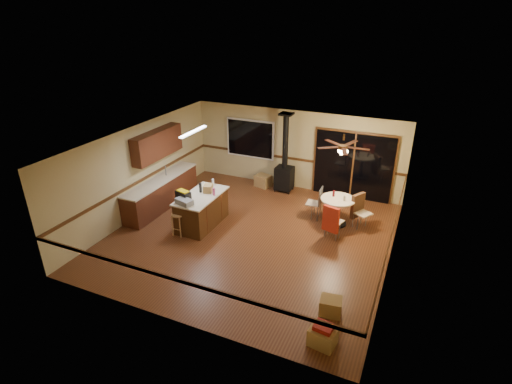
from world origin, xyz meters
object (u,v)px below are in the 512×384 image
Objects in this scene: chair_left at (317,200)px; box_corner_a at (323,336)px; blue_bucket at (193,232)px; chair_near at (331,219)px; dining_table at (337,207)px; box_corner_b at (331,306)px; chair_right at (358,206)px; wood_stove at (285,170)px; toolbox_black at (183,195)px; box_under_window at (263,181)px; kitchen_island at (202,210)px; toolbox_grey at (184,202)px; bar_stool at (179,224)px.

chair_left is 4.80m from box_corner_a.
chair_near is at bearing 21.29° from blue_bucket.
box_corner_b is at bearing -78.19° from dining_table.
box_corner_b is at bearing -86.76° from chair_right.
wood_stove is 2.68× the size of dining_table.
box_under_window is at bearing 76.85° from toolbox_black.
kitchen_island is 3.61× the size of toolbox_grey.
dining_table is 1.90× the size of box_under_window.
chair_right is (0.49, 1.02, 0.00)m from chair_near.
kitchen_island is 0.74m from blue_bucket.
toolbox_black reaches higher than chair_right.
toolbox_grey is (-1.41, -3.69, 0.24)m from wood_stove.
toolbox_black is (-0.18, 0.24, 0.04)m from toolbox_grey.
box_corner_a is 0.85m from box_corner_b.
toolbox_black reaches higher than dining_table.
kitchen_island is 4.11× the size of toolbox_black.
blue_bucket is (0.36, 0.09, -0.21)m from bar_stool.
toolbox_grey is at bearing -52.53° from toolbox_black.
wood_stove is 3.60× the size of chair_near.
bar_stool is at bearing -101.80° from box_under_window.
dining_table is 0.57m from chair_right.
blue_bucket is 3.65m from chair_near.
box_corner_a is (4.52, -2.52, -0.84)m from toolbox_black.
toolbox_black is 5.24m from box_corner_a.
toolbox_black reaches higher than bar_stool.
wood_stove is 9.40× the size of blue_bucket.
wood_stove is 6.68m from box_corner_a.
toolbox_grey reaches higher than chair_near.
box_corner_b is (4.27, -1.44, -0.80)m from toolbox_grey.
bar_stool reaches higher than blue_bucket.
box_under_window is 1.17× the size of box_corner_b.
wood_stove is 3.96m from toolbox_grey.
box_under_window is at bearing 157.54° from chair_right.
blue_bucket is 0.54× the size of box_under_window.
bar_stool is (-0.28, -0.73, -0.14)m from kitchen_island.
toolbox_grey is at bearing 152.22° from box_corner_a.
chair_left is (1.51, -1.40, -0.14)m from wood_stove.
toolbox_grey is at bearing -148.18° from dining_table.
chair_right is (4.06, 2.32, -0.38)m from toolbox_grey.
dining_table is 0.88m from chair_near.
toolbox_black reaches higher than box_under_window.
toolbox_black is at bearing 159.37° from box_corner_b.
bar_stool is 1.49× the size of box_corner_b.
dining_table is at bearing -35.68° from wood_stove.
chair_near reaches higher than box_under_window.
chair_left is (3.08, 2.38, 0.27)m from bar_stool.
chair_left reaches higher than box_corner_b.
kitchen_island is 3.15m from box_under_window.
blue_bucket is 0.38× the size of chair_right.
box_corner_a is at bearing -29.16° from toolbox_black.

